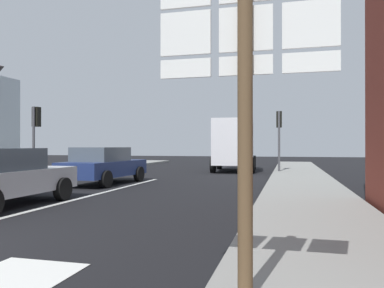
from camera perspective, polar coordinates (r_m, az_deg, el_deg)
name	(u,v)px	position (r m, az deg, el deg)	size (l,w,h in m)	color
ground_plane	(139,184)	(15.55, -7.99, -5.91)	(80.00, 80.00, 0.00)	black
sidewalk_right	(306,193)	(12.42, 16.77, -7.01)	(2.68, 44.00, 0.14)	gray
lane_centre_stripe	(88,196)	(11.97, -15.31, -7.58)	(0.16, 12.00, 0.01)	silver
sedan_far	(104,165)	(15.66, -13.11, -3.08)	(2.20, 4.31, 1.47)	navy
delivery_truck	(234,144)	(22.93, 6.36, 0.04)	(2.77, 5.13, 3.05)	silver
route_sign_post	(245,95)	(3.57, 8.00, 7.32)	(1.66, 0.14, 3.20)	brown
traffic_light_far_right	(279,127)	(21.59, 12.92, 2.45)	(0.30, 0.49, 3.44)	#47474C
traffic_light_near_left	(36,126)	(18.82, -22.37, 2.56)	(0.30, 0.49, 3.31)	#47474C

